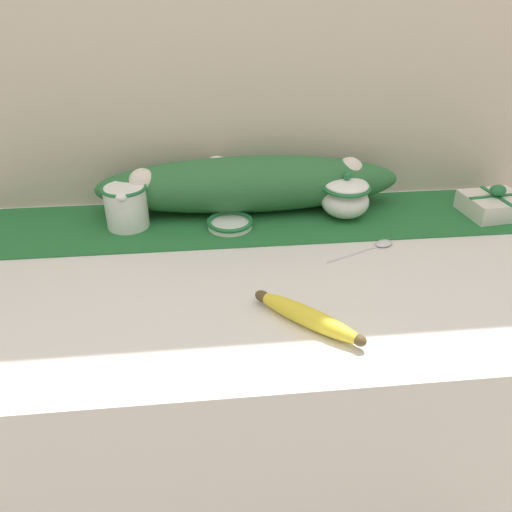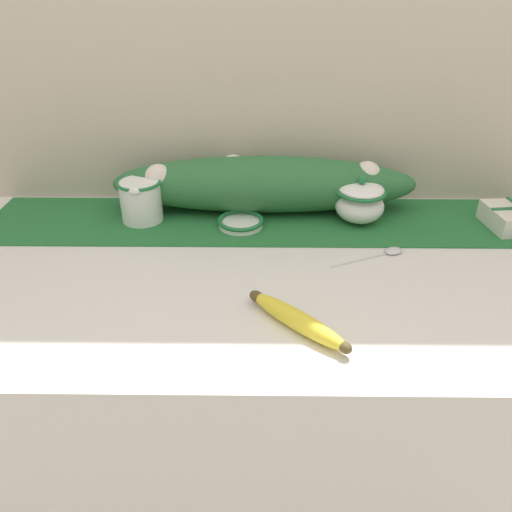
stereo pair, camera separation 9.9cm
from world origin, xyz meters
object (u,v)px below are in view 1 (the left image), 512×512
(sugar_bowl, at_px, (345,197))
(banana, at_px, (307,317))
(small_dish, at_px, (230,223))
(spoon, at_px, (380,245))
(cream_pitcher, at_px, (126,205))
(gift_box, at_px, (494,204))

(sugar_bowl, xyz_separation_m, banana, (-0.18, -0.42, -0.04))
(small_dish, relative_size, spoon, 0.65)
(cream_pitcher, bearing_deg, spoon, -15.51)
(banana, relative_size, spoon, 1.05)
(spoon, bearing_deg, small_dish, 135.37)
(spoon, bearing_deg, cream_pitcher, 140.64)
(spoon, distance_m, gift_box, 0.36)
(sugar_bowl, bearing_deg, banana, -112.75)
(cream_pitcher, bearing_deg, small_dish, -7.89)
(gift_box, bearing_deg, sugar_bowl, 176.02)
(sugar_bowl, bearing_deg, cream_pitcher, 179.87)
(small_dish, bearing_deg, banana, -73.87)
(cream_pitcher, xyz_separation_m, gift_box, (0.91, -0.03, -0.03))
(sugar_bowl, relative_size, spoon, 0.70)
(sugar_bowl, bearing_deg, small_dish, -173.58)
(small_dish, bearing_deg, sugar_bowl, 6.42)
(cream_pitcher, relative_size, gift_box, 0.78)
(banana, height_order, spoon, banana)
(small_dish, xyz_separation_m, banana, (0.11, -0.39, 0.00))
(spoon, relative_size, gift_box, 1.09)
(cream_pitcher, height_order, spoon, cream_pitcher)
(small_dish, distance_m, gift_box, 0.67)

